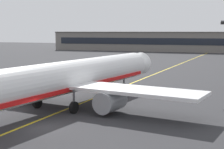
{
  "coord_description": "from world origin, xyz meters",
  "views": [
    {
      "loc": [
        16.58,
        -26.99,
        8.85
      ],
      "look_at": [
        4.19,
        7.3,
        4.25
      ],
      "focal_mm": 55.56,
      "sensor_mm": 36.0,
      "label": 1
    }
  ],
  "objects": [
    {
      "name": "ground_plane",
      "position": [
        0.0,
        0.0,
        0.0
      ],
      "size": [
        400.0,
        400.0,
        0.0
      ],
      "primitive_type": "plane",
      "color": "#2D2D30"
    },
    {
      "name": "taxiway_centreline",
      "position": [
        0.0,
        30.0,
        0.0
      ],
      "size": [
        11.53,
        179.67,
        0.01
      ],
      "primitive_type": "cube",
      "rotation": [
        0.0,
        0.0,
        -0.06
      ],
      "color": "yellow",
      "rests_on": "ground"
    },
    {
      "name": "airliner_foreground",
      "position": [
        -1.96,
        8.29,
        3.37
      ],
      "size": [
        32.35,
        41.34,
        11.65
      ],
      "color": "white",
      "rests_on": "ground"
    },
    {
      "name": "safety_cone_by_nose_gear",
      "position": [
        -0.39,
        23.45,
        0.26
      ],
      "size": [
        0.44,
        0.44,
        0.55
      ],
      "color": "orange",
      "rests_on": "ground"
    },
    {
      "name": "terminal_building",
      "position": [
        11.29,
        123.43,
        4.26
      ],
      "size": [
        150.61,
        12.4,
        8.5
      ],
      "color": "slate",
      "rests_on": "ground"
    }
  ]
}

